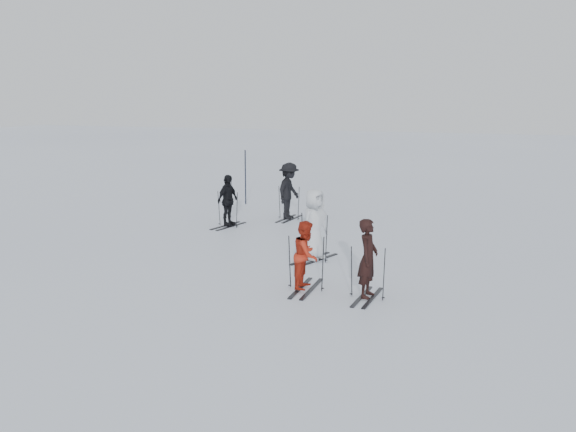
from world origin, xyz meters
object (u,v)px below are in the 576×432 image
(skier_near_dark, at_px, (368,260))
(skier_uphill_far, at_px, (289,192))
(skier_red, at_px, (306,256))
(skier_uphill_left, at_px, (228,201))
(piste_marker, at_px, (245,177))
(skier_grey, at_px, (314,225))

(skier_near_dark, distance_m, skier_uphill_far, 8.91)
(skier_red, height_order, skier_uphill_left, skier_uphill_left)
(skier_red, bearing_deg, skier_uphill_far, 20.29)
(skier_uphill_left, height_order, skier_uphill_far, skier_uphill_far)
(skier_uphill_far, relative_size, piste_marker, 0.90)
(skier_near_dark, xyz_separation_m, skier_red, (-1.41, 0.14, -0.08))
(skier_uphill_far, xyz_separation_m, piste_marker, (-2.67, 2.31, 0.10))
(skier_uphill_far, bearing_deg, skier_near_dark, -144.54)
(skier_red, height_order, skier_uphill_far, skier_uphill_far)
(skier_near_dark, bearing_deg, skier_grey, 39.04)
(piste_marker, bearing_deg, skier_uphill_left, -73.39)
(skier_uphill_far, bearing_deg, skier_grey, -148.50)
(skier_near_dark, distance_m, piste_marker, 12.32)
(skier_red, distance_m, piste_marker, 11.42)
(skier_grey, bearing_deg, skier_uphill_far, 44.99)
(skier_grey, height_order, skier_uphill_left, skier_grey)
(skier_near_dark, bearing_deg, piste_marker, 37.51)
(skier_uphill_left, distance_m, piste_marker, 4.36)
(skier_grey, xyz_separation_m, skier_uphill_left, (-3.98, 3.13, -0.08))
(piste_marker, bearing_deg, skier_near_dark, -53.81)
(skier_near_dark, height_order, piste_marker, piste_marker)
(skier_uphill_far, bearing_deg, piste_marker, 53.57)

